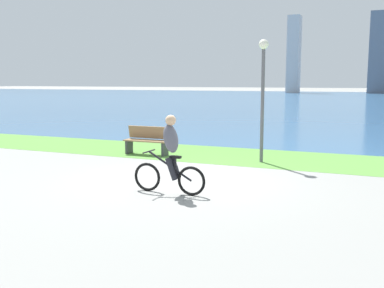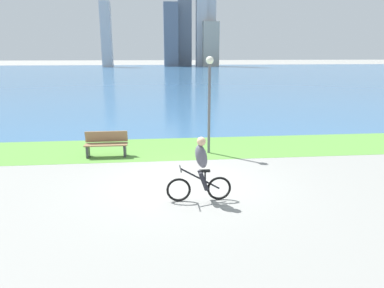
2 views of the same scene
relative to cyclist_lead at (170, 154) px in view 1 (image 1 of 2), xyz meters
The scene contains 6 objects.
ground_plane 1.55m from the cyclist_lead, 102.99° to the left, with size 300.00×300.00×0.00m, color gray.
grass_strip_bayside 5.17m from the cyclist_lead, 93.31° to the left, with size 120.00×3.30×0.01m, color #59933D.
bay_water_surface 50.69m from the cyclist_lead, 90.33° to the left, with size 300.00×87.88×0.00m, color #386693.
cyclist_lead is the anchor object (origin of this frame).
bench_near_path 5.15m from the cyclist_lead, 123.74° to the left, with size 1.50×0.47×0.90m.
lamppost_tall 4.67m from the cyclist_lead, 78.76° to the left, with size 0.28×0.28×3.51m.
Camera 1 is at (4.25, -9.53, 2.34)m, focal length 41.73 mm.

